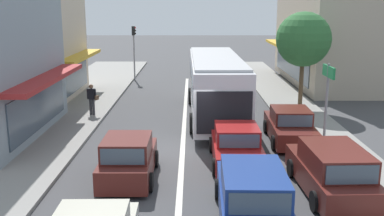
{
  "coord_description": "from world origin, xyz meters",
  "views": [
    {
      "loc": [
        0.39,
        -17.61,
        5.82
      ],
      "look_at": [
        0.33,
        2.38,
        1.2
      ],
      "focal_mm": 42.0,
      "sensor_mm": 36.0,
      "label": 1
    }
  ],
  "objects": [
    {
      "name": "pedestrian_with_handbag_near",
      "position": [
        -4.86,
        5.39,
        1.07
      ],
      "size": [
        0.65,
        0.41,
        1.63
      ],
      "color": "#333338",
      "rests_on": "sidewalk_left"
    },
    {
      "name": "sidewalk_left",
      "position": [
        -6.8,
        6.0,
        0.07
      ],
      "size": [
        5.2,
        44.0,
        0.14
      ],
      "primitive_type": "cube",
      "color": "gray",
      "rests_on": "ground"
    },
    {
      "name": "sedan_queue_gap_filler",
      "position": [
        2.04,
        -1.63,
        0.66
      ],
      "size": [
        1.91,
        4.2,
        1.47
      ],
      "color": "maroon",
      "rests_on": "ground"
    },
    {
      "name": "directional_road_sign",
      "position": [
        5.66,
        -0.46,
        2.68
      ],
      "size": [
        0.1,
        1.4,
        3.6
      ],
      "color": "gray",
      "rests_on": "ground"
    },
    {
      "name": "kerb_right",
      "position": [
        6.2,
        6.0,
        0.06
      ],
      "size": [
        2.8,
        44.0,
        0.12
      ],
      "primitive_type": "cube",
      "color": "gray",
      "rests_on": "ground"
    },
    {
      "name": "ground_plane",
      "position": [
        0.0,
        0.0,
        0.0
      ],
      "size": [
        140.0,
        140.0,
        0.0
      ],
      "primitive_type": "plane",
      "color": "#3F3F42"
    },
    {
      "name": "street_tree_right",
      "position": [
        6.55,
        7.38,
        3.93
      ],
      "size": [
        3.04,
        3.04,
        5.46
      ],
      "color": "brown",
      "rests_on": "ground"
    },
    {
      "name": "building_right_far",
      "position": [
        11.48,
        16.34,
        3.92
      ],
      "size": [
        8.19,
        13.56,
        7.85
      ],
      "color": "#B2A38E",
      "rests_on": "ground"
    },
    {
      "name": "lane_centre_line",
      "position": [
        0.0,
        4.0,
        0.0
      ],
      "size": [
        0.2,
        28.0,
        0.01
      ],
      "primitive_type": "cube",
      "color": "silver",
      "rests_on": "ground"
    },
    {
      "name": "hatchback_queue_far_back",
      "position": [
        -1.77,
        -3.23,
        0.71
      ],
      "size": [
        1.82,
        3.7,
        1.54
      ],
      "color": "#561E19",
      "rests_on": "ground"
    },
    {
      "name": "parked_sedan_kerb_second",
      "position": [
        4.64,
        1.16,
        0.66
      ],
      "size": [
        1.99,
        4.25,
        1.47
      ],
      "color": "#561E19",
      "rests_on": "ground"
    },
    {
      "name": "shopfront_mid_block",
      "position": [
        -10.18,
        10.06,
        4.07
      ],
      "size": [
        7.55,
        7.83,
        8.15
      ],
      "color": "beige",
      "rests_on": "ground"
    },
    {
      "name": "traffic_light_downstreet",
      "position": [
        -4.11,
        17.32,
        2.85
      ],
      "size": [
        0.33,
        0.24,
        4.2
      ],
      "color": "gray",
      "rests_on": "ground"
    },
    {
      "name": "parked_wagon_kerb_front",
      "position": [
        4.75,
        -4.42,
        0.75
      ],
      "size": [
        2.06,
        4.56,
        1.58
      ],
      "color": "#561E19",
      "rests_on": "ground"
    },
    {
      "name": "city_bus",
      "position": [
        1.61,
        5.38,
        1.88
      ],
      "size": [
        2.87,
        10.9,
        3.23
      ],
      "color": "silver",
      "rests_on": "ground"
    },
    {
      "name": "wagon_adjacent_lane_trail",
      "position": [
        2.03,
        -6.28,
        0.75
      ],
      "size": [
        2.02,
        4.54,
        1.58
      ],
      "color": "navy",
      "rests_on": "ground"
    }
  ]
}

